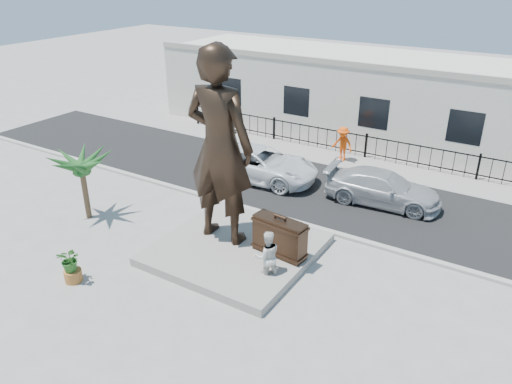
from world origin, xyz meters
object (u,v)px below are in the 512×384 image
Objects in this scene: suitcase at (280,237)px; car_white at (259,164)px; statue at (220,147)px; tourist at (267,256)px.

suitcase reaches higher than car_white.
statue reaches higher than tourist.
suitcase is 7.08m from car_white.
suitcase is (2.34, 0.04, -2.78)m from statue.
tourist reaches higher than car_white.
tourist is at bearing -151.77° from car_white.
statue is at bearing -172.65° from suitcase.
suitcase is at bearing 179.47° from statue.
statue is at bearing -166.37° from car_white.
tourist is 0.32× the size of car_white.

